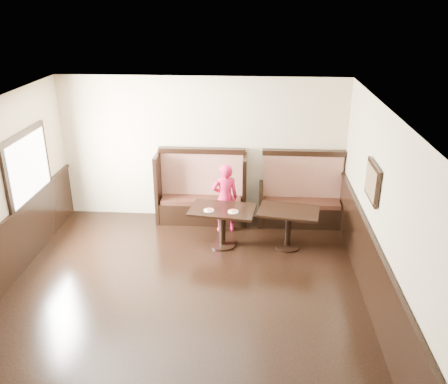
# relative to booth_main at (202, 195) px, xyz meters

# --- Properties ---
(ground) EXTENTS (7.00, 7.00, 0.00)m
(ground) POSITION_rel_booth_main_xyz_m (0.00, -3.30, -0.53)
(ground) COLOR black
(ground) RESTS_ON ground
(room_shell) EXTENTS (7.00, 7.00, 7.00)m
(room_shell) POSITION_rel_booth_main_xyz_m (-0.30, -3.01, 0.14)
(room_shell) COLOR #C4B18E
(room_shell) RESTS_ON ground
(booth_main) EXTENTS (1.75, 0.72, 1.45)m
(booth_main) POSITION_rel_booth_main_xyz_m (0.00, 0.00, 0.00)
(booth_main) COLOR black
(booth_main) RESTS_ON ground
(booth_neighbor) EXTENTS (1.65, 0.72, 1.45)m
(booth_neighbor) POSITION_rel_booth_main_xyz_m (1.95, -0.00, -0.05)
(booth_neighbor) COLOR black
(booth_neighbor) RESTS_ON ground
(table_main) EXTENTS (1.21, 0.84, 0.72)m
(table_main) POSITION_rel_booth_main_xyz_m (0.48, -1.03, 0.02)
(table_main) COLOR black
(table_main) RESTS_ON ground
(table_neighbor) EXTENTS (1.13, 0.84, 0.72)m
(table_neighbor) POSITION_rel_booth_main_xyz_m (1.64, -1.00, 0.01)
(table_neighbor) COLOR black
(table_neighbor) RESTS_ON ground
(child) EXTENTS (0.55, 0.42, 1.34)m
(child) POSITION_rel_booth_main_xyz_m (0.49, -0.44, 0.14)
(child) COLOR #BF143E
(child) RESTS_ON ground
(pizza_plate_left) EXTENTS (0.18, 0.18, 0.03)m
(pizza_plate_left) POSITION_rel_booth_main_xyz_m (0.25, -1.12, 0.20)
(pizza_plate_left) COLOR white
(pizza_plate_left) RESTS_ON table_main
(pizza_plate_right) EXTENTS (0.18, 0.18, 0.03)m
(pizza_plate_right) POSITION_rel_booth_main_xyz_m (0.67, -1.14, 0.20)
(pizza_plate_right) COLOR white
(pizza_plate_right) RESTS_ON table_main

